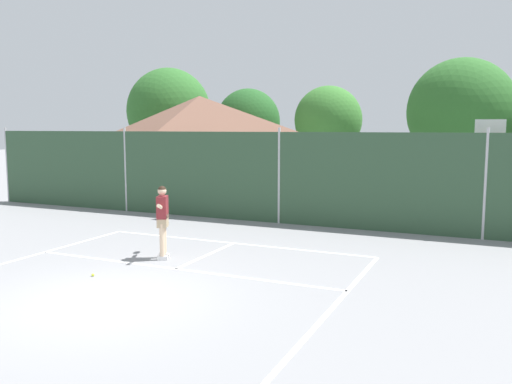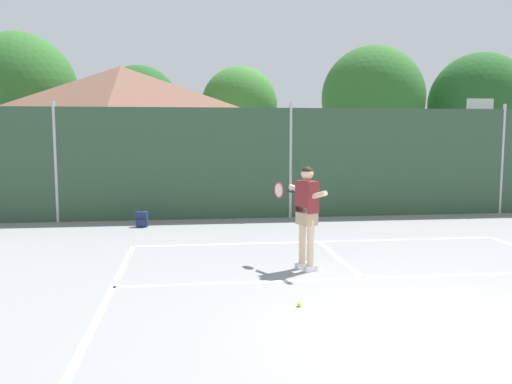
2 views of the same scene
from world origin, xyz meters
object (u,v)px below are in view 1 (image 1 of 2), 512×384
basketball_hoop (489,159)px  backpack_navy (161,214)px  tennis_ball (93,275)px  tennis_player (163,215)px

basketball_hoop → backpack_navy: size_ratio=7.67×
basketball_hoop → tennis_ball: (-7.89, -9.29, -2.28)m
basketball_hoop → tennis_ball: bearing=-130.3°
tennis_player → backpack_navy: tennis_player is taller
basketball_hoop → tennis_ball: size_ratio=53.79×
tennis_ball → backpack_navy: (-2.78, 6.73, 0.16)m
tennis_ball → backpack_navy: bearing=112.5°
basketball_hoop → tennis_player: size_ratio=1.91×
tennis_player → backpack_navy: 5.86m
tennis_player → tennis_ball: bearing=-104.9°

